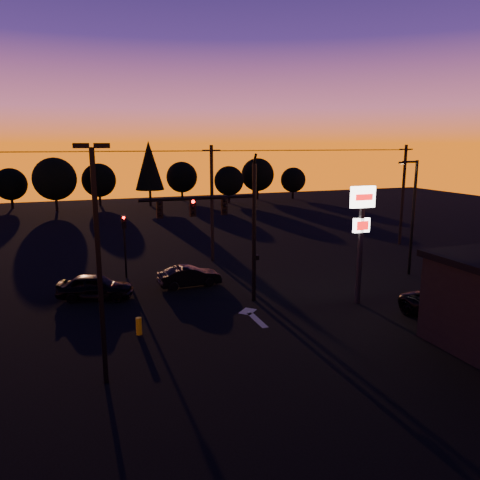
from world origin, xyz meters
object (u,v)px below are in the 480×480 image
(secondary_signal, at_px, (124,237))
(streetlight, at_px, (412,213))
(car_left, at_px, (95,287))
(traffic_signal_mast, at_px, (228,220))
(suv_parked, at_px, (450,310))
(car_mid, at_px, (190,276))
(pylon_sign, at_px, (362,220))
(bollard, at_px, (139,326))
(parking_lot_light, at_px, (98,251))

(secondary_signal, relative_size, streetlight, 0.54)
(car_left, bearing_deg, traffic_signal_mast, -97.96)
(traffic_signal_mast, bearing_deg, streetlight, 6.14)
(car_left, height_order, suv_parked, car_left)
(car_mid, height_order, suv_parked, suv_parked)
(pylon_sign, bearing_deg, bollard, -178.90)
(pylon_sign, xyz_separation_m, car_left, (-14.25, 6.07, -4.16))
(traffic_signal_mast, height_order, streetlight, traffic_signal_mast)
(pylon_sign, xyz_separation_m, bollard, (-12.61, -0.24, -4.48))
(parking_lot_light, xyz_separation_m, car_left, (0.25, 10.56, -4.52))
(streetlight, bearing_deg, traffic_signal_mast, -173.86)
(streetlight, xyz_separation_m, car_mid, (-15.28, 2.57, -3.76))
(parking_lot_light, xyz_separation_m, streetlight, (21.41, 8.50, -0.85))
(traffic_signal_mast, bearing_deg, suv_parked, -35.50)
(bollard, height_order, car_left, car_left)
(streetlight, height_order, car_mid, streetlight)
(secondary_signal, bearing_deg, pylon_sign, -39.77)
(car_mid, xyz_separation_m, suv_parked, (10.93, -10.97, 0.08))
(pylon_sign, bearing_deg, car_left, 156.94)
(parking_lot_light, xyz_separation_m, bollard, (1.89, 4.25, -4.84))
(car_mid, relative_size, suv_parked, 0.76)
(traffic_signal_mast, relative_size, bollard, 9.98)
(bollard, relative_size, suv_parked, 0.16)
(car_mid, bearing_deg, suv_parked, -137.24)
(car_left, bearing_deg, bollard, -146.86)
(secondary_signal, height_order, suv_parked, secondary_signal)
(bollard, bearing_deg, car_left, 104.57)
(car_mid, bearing_deg, traffic_signal_mast, -164.87)
(parking_lot_light, bearing_deg, bollard, 66.05)
(pylon_sign, height_order, streetlight, streetlight)
(parking_lot_light, distance_m, car_left, 11.49)
(pylon_sign, distance_m, car_mid, 11.46)
(pylon_sign, distance_m, suv_parked, 6.58)
(traffic_signal_mast, xyz_separation_m, pylon_sign, (7.10, -2.49, -0.02))
(streetlight, relative_size, suv_parked, 1.50)
(car_mid, bearing_deg, parking_lot_light, 148.88)
(parking_lot_light, distance_m, car_mid, 13.47)
(secondary_signal, bearing_deg, traffic_signal_mast, -56.81)
(secondary_signal, xyz_separation_m, car_left, (-2.25, -3.92, -2.11))
(parking_lot_light, bearing_deg, secondary_signal, 80.21)
(traffic_signal_mast, relative_size, car_mid, 2.12)
(car_left, bearing_deg, parking_lot_light, -162.78)
(streetlight, distance_m, car_left, 21.57)
(streetlight, xyz_separation_m, bollard, (-19.52, -4.25, -3.99))
(pylon_sign, bearing_deg, parking_lot_light, -162.77)
(car_mid, bearing_deg, pylon_sign, -130.29)
(traffic_signal_mast, distance_m, parking_lot_light, 10.19)
(pylon_sign, bearing_deg, car_mid, 141.84)
(streetlight, height_order, suv_parked, streetlight)
(bollard, relative_size, car_mid, 0.21)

